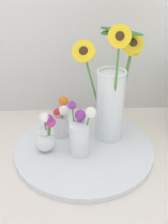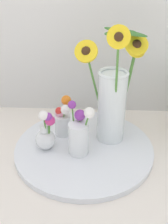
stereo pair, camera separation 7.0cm
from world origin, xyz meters
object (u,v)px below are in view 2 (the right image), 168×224
object	(u,v)px
mason_jar_sunflowers	(113,97)
vase_small_center	(79,134)
vase_bulb_right	(46,135)
serving_tray	(84,148)
vase_small_back	(63,118)

from	to	relation	value
mason_jar_sunflowers	vase_small_center	size ratio (longest dim) A/B	2.36
mason_jar_sunflowers	vase_bulb_right	size ratio (longest dim) A/B	2.67
serving_tray	mason_jar_sunflowers	world-z (taller)	mason_jar_sunflowers
serving_tray	mason_jar_sunflowers	size ratio (longest dim) A/B	1.14
vase_small_center	vase_small_back	size ratio (longest dim) A/B	1.24
vase_small_center	vase_small_back	bearing A→B (deg)	121.88
mason_jar_sunflowers	vase_small_center	xyz separation A→B (m)	(-0.11, -0.10, -0.09)
serving_tray	vase_small_back	world-z (taller)	vase_small_back
mason_jar_sunflowers	vase_small_back	xyz separation A→B (m)	(-0.18, 0.01, -0.10)
vase_bulb_right	vase_small_center	bearing A→B (deg)	-7.11
vase_small_center	vase_bulb_right	distance (m)	0.12
vase_small_center	vase_small_back	world-z (taller)	vase_small_center
mason_jar_sunflowers	vase_small_center	bearing A→B (deg)	-138.81
serving_tray	mason_jar_sunflowers	xyz separation A→B (m)	(0.10, 0.06, 0.17)
serving_tray	vase_small_back	distance (m)	0.13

